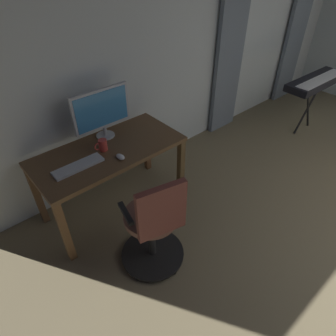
% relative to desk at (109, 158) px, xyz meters
% --- Properties ---
extents(back_room_partition, '(5.85, 0.10, 2.78)m').
position_rel_desk_xyz_m(back_room_partition, '(-1.67, -0.48, 0.75)').
color(back_room_partition, silver).
rests_on(back_room_partition, ground).
extents(curtain_left_panel, '(0.48, 0.06, 2.56)m').
position_rel_desk_xyz_m(curtain_left_panel, '(-3.76, -0.37, 0.64)').
color(curtain_left_panel, slate).
rests_on(curtain_left_panel, ground).
extents(curtain_right_panel, '(0.49, 0.06, 2.56)m').
position_rel_desk_xyz_m(curtain_right_panel, '(-2.13, -0.37, 0.64)').
color(curtain_right_panel, slate).
rests_on(curtain_right_panel, ground).
extents(desk, '(1.40, 0.67, 0.73)m').
position_rel_desk_xyz_m(desk, '(0.00, 0.00, 0.00)').
color(desk, brown).
rests_on(desk, ground).
extents(office_chair, '(0.56, 0.56, 0.99)m').
position_rel_desk_xyz_m(office_chair, '(0.12, 0.82, -0.17)').
color(office_chair, black).
rests_on(office_chair, ground).
extents(computer_monitor, '(0.58, 0.18, 0.48)m').
position_rel_desk_xyz_m(computer_monitor, '(-0.11, -0.22, 0.37)').
color(computer_monitor, '#B7BCC1').
rests_on(computer_monitor, desk).
extents(computer_keyboard, '(0.44, 0.13, 0.02)m').
position_rel_desk_xyz_m(computer_keyboard, '(0.33, 0.07, 0.11)').
color(computer_keyboard, '#B7BCC1').
rests_on(computer_keyboard, desk).
extents(computer_mouse, '(0.06, 0.10, 0.04)m').
position_rel_desk_xyz_m(computer_mouse, '(-0.01, 0.20, 0.12)').
color(computer_mouse, silver).
rests_on(computer_mouse, desk).
extents(mug_coffee, '(0.13, 0.08, 0.11)m').
position_rel_desk_xyz_m(mug_coffee, '(0.04, -0.02, 0.15)').
color(mug_coffee, '#CC3D33').
rests_on(mug_coffee, desk).
extents(piano_keyboard, '(1.07, 0.35, 0.80)m').
position_rel_desk_xyz_m(piano_keyboard, '(-2.96, 0.49, 0.10)').
color(piano_keyboard, black).
rests_on(piano_keyboard, ground).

